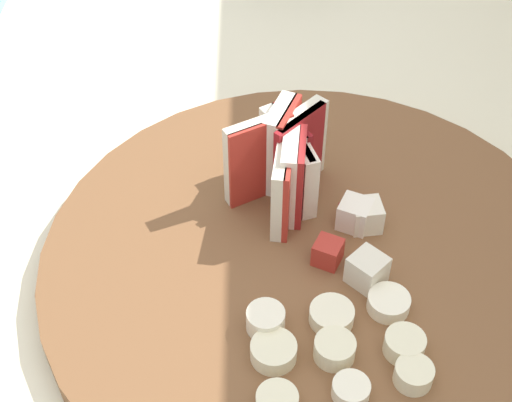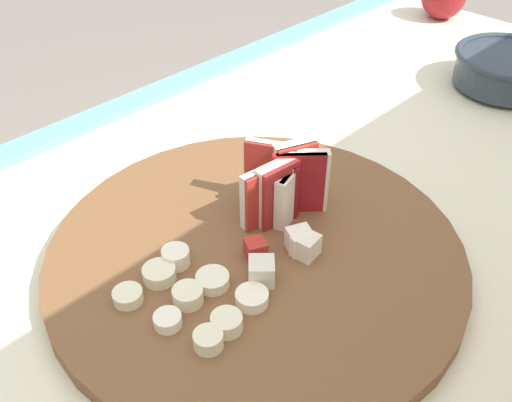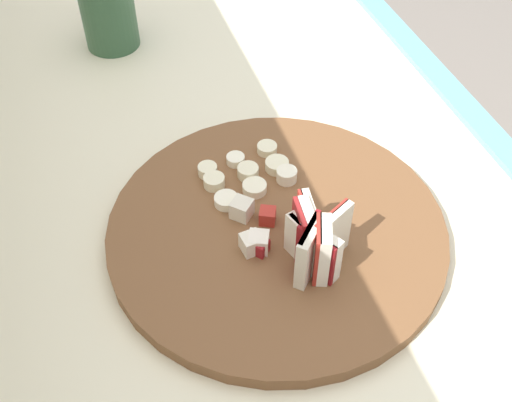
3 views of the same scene
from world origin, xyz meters
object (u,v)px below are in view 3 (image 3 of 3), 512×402
at_px(apple_dice_pile, 254,230).
at_px(small_jar, 109,14).
at_px(apple_wedge_fan, 314,242).
at_px(banana_slice_rows, 248,174).
at_px(cutting_board, 278,233).

bearing_deg(apple_dice_pile, small_jar, 9.96).
distance_m(apple_wedge_fan, apple_dice_pile, 0.07).
height_order(apple_wedge_fan, banana_slice_rows, apple_wedge_fan).
bearing_deg(cutting_board, small_jar, 13.57).
distance_m(apple_wedge_fan, small_jar, 0.52).
bearing_deg(cutting_board, apple_wedge_fan, -161.55).
relative_size(apple_wedge_fan, small_jar, 0.85).
bearing_deg(banana_slice_rows, cutting_board, -175.26).
relative_size(cutting_board, apple_dice_pile, 4.56).
xyz_separation_m(apple_wedge_fan, small_jar, (0.50, 0.13, 0.00)).
relative_size(banana_slice_rows, small_jar, 1.07).
relative_size(apple_wedge_fan, apple_dice_pile, 1.06).
relative_size(apple_wedge_fan, banana_slice_rows, 0.80).
bearing_deg(banana_slice_rows, apple_dice_pile, 165.99).
xyz_separation_m(apple_dice_pile, small_jar, (0.45, 0.08, 0.02)).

